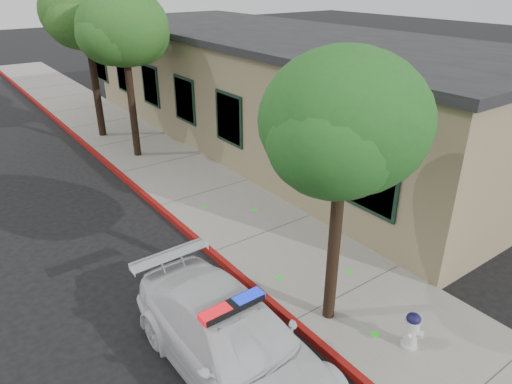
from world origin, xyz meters
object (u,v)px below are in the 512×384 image
object	(u,v)px
police_car	(233,341)
street_tree_near	(345,128)
clapboard_building	(276,87)
street_tree_mid	(124,31)
fire_hydrant	(412,330)
street_tree_far	(87,15)

from	to	relation	value
police_car	street_tree_near	bearing A→B (deg)	-2.04
clapboard_building	street_tree_mid	world-z (taller)	street_tree_mid
police_car	fire_hydrant	distance (m)	3.16
clapboard_building	police_car	distance (m)	12.43
clapboard_building	street_tree_near	world-z (taller)	street_tree_near
police_car	street_tree_far	distance (m)	14.31
clapboard_building	street_tree_mid	bearing A→B (deg)	166.87
street_tree_far	street_tree_mid	bearing A→B (deg)	-85.89
street_tree_near	fire_hydrant	bearing A→B (deg)	-67.68
street_tree_mid	clapboard_building	bearing A→B (deg)	-13.13
police_car	street_tree_mid	world-z (taller)	street_tree_mid
street_tree_near	clapboard_building	bearing A→B (deg)	57.19
fire_hydrant	street_tree_mid	xyz separation A→B (m)	(-0.05, 11.99, 3.95)
street_tree_near	street_tree_far	bearing A→B (deg)	88.61
fire_hydrant	street_tree_far	world-z (taller)	street_tree_far
clapboard_building	police_car	xyz separation A→B (m)	(-8.19, -9.24, -1.45)
fire_hydrant	street_tree_mid	distance (m)	12.63
clapboard_building	street_tree_far	xyz separation A→B (m)	(-5.65, 4.24, 2.64)
street_tree_near	street_tree_far	world-z (taller)	street_tree_far
police_car	fire_hydrant	xyz separation A→B (m)	(2.79, -1.48, -0.16)
clapboard_building	street_tree_far	distance (m)	7.54
street_tree_mid	street_tree_far	bearing A→B (deg)	94.11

